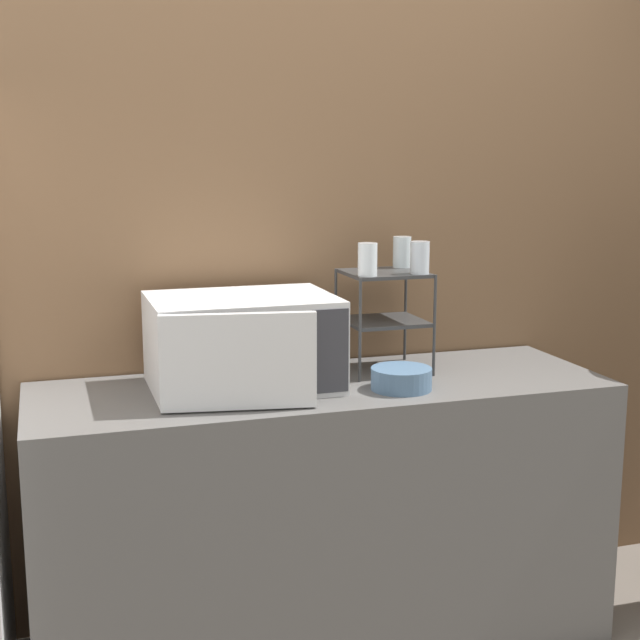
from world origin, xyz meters
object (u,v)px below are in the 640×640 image
Objects in this scene: dish_rack at (384,299)px; glass_back_right at (402,252)px; glass_front_left at (368,260)px; bowl at (401,379)px; glass_front_right at (420,258)px; microwave at (242,343)px.

dish_rack is 0.20m from glass_back_right.
dish_rack is 3.18× the size of glass_front_left.
glass_back_right is at bearing 41.66° from glass_front_left.
glass_front_left is 0.56× the size of bowl.
glass_front_right is (0.09, -0.09, 0.15)m from dish_rack.
glass_front_left is 0.26m from glass_back_right.
bowl is at bearing -71.44° from glass_front_left.
glass_front_right is at bearing -0.59° from glass_front_left.
bowl is (0.06, -0.17, -0.36)m from glass_front_left.
glass_back_right is at bearing 40.81° from dish_rack.
microwave is 0.68m from glass_back_right.
dish_rack is 3.18× the size of glass_front_right.
glass_front_right is (-0.01, -0.17, 0.00)m from glass_back_right.
glass_back_right is 0.17m from glass_front_right.
glass_front_left is (-0.09, -0.09, 0.15)m from dish_rack.
glass_front_right reaches higher than microwave.
dish_rack is (0.51, 0.08, 0.10)m from microwave.
bowl is at bearing -98.65° from dish_rack.
glass_front_right is 0.42m from bowl.
glass_back_right is (0.61, 0.17, 0.25)m from microwave.
glass_back_right reaches higher than dish_rack.
dish_rack is at bearing -139.19° from glass_back_right.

